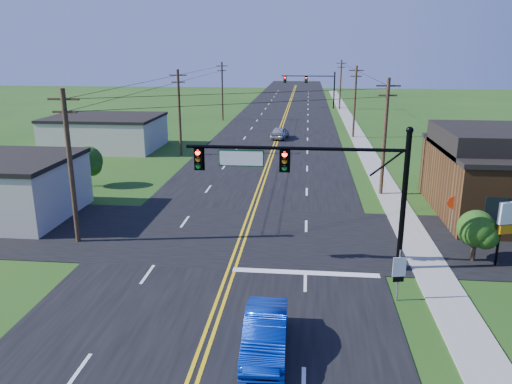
# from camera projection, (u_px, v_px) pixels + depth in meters

# --- Properties ---
(ground) EXTENTS (260.00, 260.00, 0.00)m
(ground) POSITION_uv_depth(u_px,v_px,m) (200.00, 347.00, 19.23)
(ground) COLOR #1B4112
(ground) RESTS_ON ground
(road_main) EXTENTS (16.00, 220.00, 0.04)m
(road_main) POSITION_uv_depth(u_px,v_px,m) (278.00, 134.00, 67.00)
(road_main) COLOR black
(road_main) RESTS_ON ground
(road_cross) EXTENTS (70.00, 10.00, 0.04)m
(road_cross) POSITION_uv_depth(u_px,v_px,m) (241.00, 235.00, 30.69)
(road_cross) COLOR black
(road_cross) RESTS_ON ground
(sidewalk) EXTENTS (2.00, 160.00, 0.08)m
(sidewalk) POSITION_uv_depth(u_px,v_px,m) (365.00, 149.00, 56.41)
(sidewalk) COLOR gray
(sidewalk) RESTS_ON ground
(signal_mast_main) EXTENTS (11.30, 0.60, 7.48)m
(signal_mast_main) POSITION_uv_depth(u_px,v_px,m) (315.00, 179.00, 25.13)
(signal_mast_main) COLOR black
(signal_mast_main) RESTS_ON ground
(signal_mast_far) EXTENTS (10.98, 0.60, 7.48)m
(signal_mast_far) POSITION_uv_depth(u_px,v_px,m) (311.00, 84.00, 93.97)
(signal_mast_far) COLOR black
(signal_mast_far) RESTS_ON ground
(cream_bldg_far) EXTENTS (12.20, 9.20, 3.70)m
(cream_bldg_far) POSITION_uv_depth(u_px,v_px,m) (106.00, 132.00, 56.88)
(cream_bldg_far) COLOR beige
(cream_bldg_far) RESTS_ON ground
(utility_pole_left_a) EXTENTS (1.80, 0.28, 9.00)m
(utility_pole_left_a) POSITION_uv_depth(u_px,v_px,m) (70.00, 164.00, 28.40)
(utility_pole_left_a) COLOR #321F16
(utility_pole_left_a) RESTS_ON ground
(utility_pole_left_b) EXTENTS (1.80, 0.28, 9.00)m
(utility_pole_left_b) POSITION_uv_depth(u_px,v_px,m) (179.00, 111.00, 52.29)
(utility_pole_left_b) COLOR #321F16
(utility_pole_left_b) RESTS_ON ground
(utility_pole_left_c) EXTENTS (1.80, 0.28, 9.00)m
(utility_pole_left_c) POSITION_uv_depth(u_px,v_px,m) (222.00, 90.00, 78.08)
(utility_pole_left_c) COLOR #321F16
(utility_pole_left_c) RESTS_ON ground
(utility_pole_right_a) EXTENTS (1.80, 0.28, 9.00)m
(utility_pole_right_a) POSITION_uv_depth(u_px,v_px,m) (385.00, 135.00, 37.98)
(utility_pole_right_a) COLOR #321F16
(utility_pole_right_a) RESTS_ON ground
(utility_pole_right_b) EXTENTS (1.80, 0.28, 9.00)m
(utility_pole_right_b) POSITION_uv_depth(u_px,v_px,m) (355.00, 100.00, 62.82)
(utility_pole_right_b) COLOR #321F16
(utility_pole_right_b) RESTS_ON ground
(utility_pole_right_c) EXTENTS (1.80, 0.28, 9.00)m
(utility_pole_right_c) POSITION_uv_depth(u_px,v_px,m) (340.00, 84.00, 91.49)
(utility_pole_right_c) COLOR #321F16
(utility_pole_right_c) RESTS_ON ground
(tree_right_back) EXTENTS (3.00, 3.00, 4.10)m
(tree_right_back) POSITION_uv_depth(u_px,v_px,m) (451.00, 153.00, 41.79)
(tree_right_back) COLOR #321F16
(tree_right_back) RESTS_ON ground
(shrub_corner) EXTENTS (2.00, 2.00, 2.86)m
(shrub_corner) POSITION_uv_depth(u_px,v_px,m) (476.00, 229.00, 26.52)
(shrub_corner) COLOR #321F16
(shrub_corner) RESTS_ON ground
(tree_left) EXTENTS (2.40, 2.40, 3.37)m
(tree_left) POSITION_uv_depth(u_px,v_px,m) (88.00, 161.00, 41.02)
(tree_left) COLOR #321F16
(tree_left) RESTS_ON ground
(blue_car) EXTENTS (1.72, 4.62, 1.51)m
(blue_car) POSITION_uv_depth(u_px,v_px,m) (265.00, 334.00, 18.76)
(blue_car) COLOR #072A9B
(blue_car) RESTS_ON ground
(distant_car) EXTENTS (2.42, 4.66, 1.51)m
(distant_car) POSITION_uv_depth(u_px,v_px,m) (280.00, 133.00, 63.04)
(distant_car) COLOR #ADADB2
(distant_car) RESTS_ON ground
(route_sign) EXTENTS (0.61, 0.17, 2.48)m
(route_sign) POSITION_uv_depth(u_px,v_px,m) (399.00, 272.00, 22.39)
(route_sign) COLOR slate
(route_sign) RESTS_ON ground
(stop_sign) EXTENTS (0.85, 0.10, 2.38)m
(stop_sign) POSITION_uv_depth(u_px,v_px,m) (453.00, 206.00, 30.72)
(stop_sign) COLOR slate
(stop_sign) RESTS_ON ground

